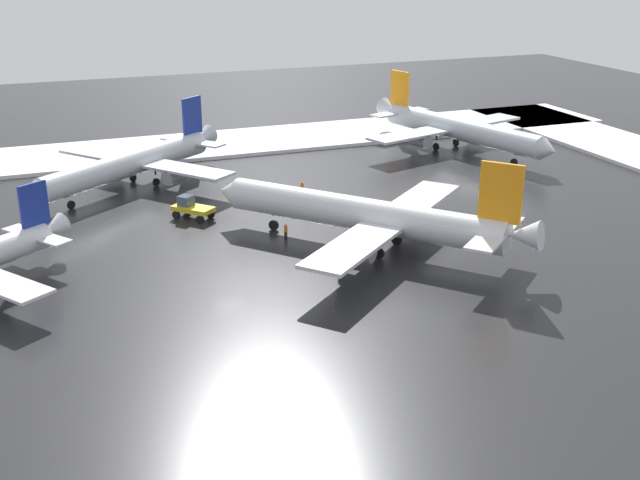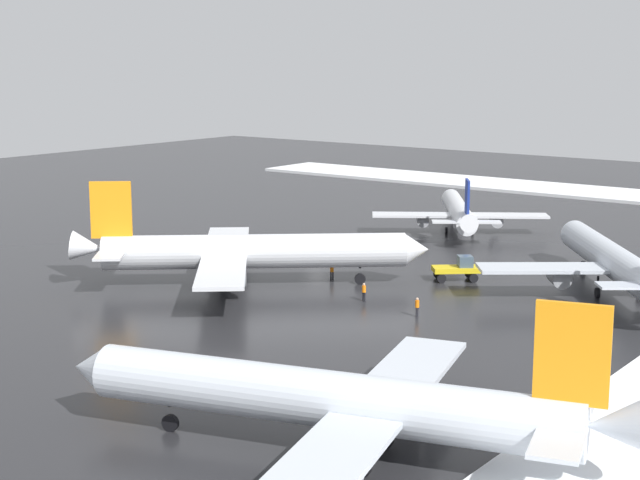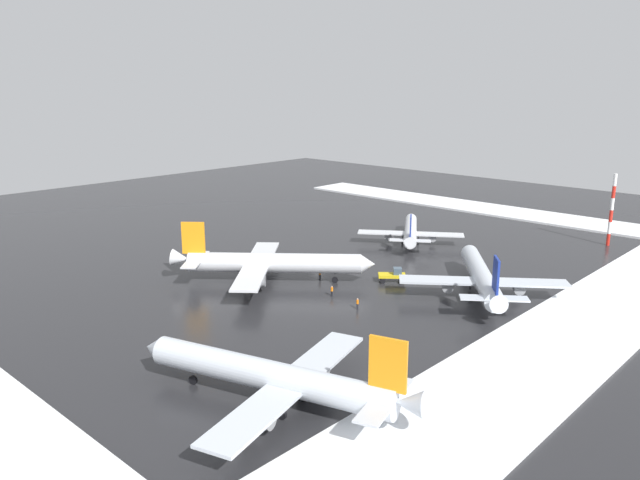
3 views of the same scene
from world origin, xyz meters
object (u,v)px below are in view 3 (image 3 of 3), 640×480
object	(u,v)px
airplane_distant_tail	(275,377)
ground_crew_beside_wing	(358,303)
airplane_foreground_jet	(269,263)
antenna_mast	(612,210)
ground_crew_mid_apron	(332,290)
pushback_tug	(393,275)
airplane_far_rear	(481,276)
airplane_parked_portside	(411,231)
ground_crew_by_nose_gear	(320,274)

from	to	relation	value
airplane_distant_tail	ground_crew_beside_wing	distance (m)	30.84
airplane_foreground_jet	antenna_mast	xyz separation A→B (m)	(65.19, -33.57, 4.12)
airplane_distant_tail	ground_crew_mid_apron	world-z (taller)	airplane_distant_tail
antenna_mast	pushback_tug	bearing A→B (deg)	160.30
airplane_far_rear	ground_crew_mid_apron	size ratio (longest dim) A/B	15.66
airplane_parked_portside	antenna_mast	xyz separation A→B (m)	(26.38, -31.64, 4.93)
airplane_foreground_jet	pushback_tug	bearing A→B (deg)	2.92
ground_crew_by_nose_gear	airplane_distant_tail	bearing A→B (deg)	-179.96
airplane_distant_tail	airplane_parked_portside	bearing A→B (deg)	-82.39
airplane_far_rear	pushback_tug	world-z (taller)	airplane_far_rear
ground_crew_by_nose_gear	ground_crew_mid_apron	bearing A→B (deg)	-161.53
ground_crew_by_nose_gear	airplane_far_rear	bearing A→B (deg)	-101.33
airplane_foreground_jet	ground_crew_beside_wing	xyz separation A→B (m)	(0.04, -19.40, -2.46)
airplane_foreground_jet	ground_crew_by_nose_gear	size ratio (longest dim) A/B	16.79
airplane_foreground_jet	antenna_mast	world-z (taller)	antenna_mast
airplane_far_rear	airplane_distant_tail	bearing A→B (deg)	144.89
airplane_far_rear	ground_crew_beside_wing	xyz separation A→B (m)	(-18.52, 10.29, -2.14)
airplane_distant_tail	ground_crew_beside_wing	bearing A→B (deg)	-82.98
antenna_mast	airplane_parked_portside	bearing A→B (deg)	129.82
airplane_distant_tail	ground_crew_beside_wing	xyz separation A→B (m)	(28.26, 12.13, -2.34)
airplane_parked_portside	ground_crew_beside_wing	distance (m)	42.55
airplane_far_rear	antenna_mast	size ratio (longest dim) A/B	1.77
airplane_distant_tail	pushback_tug	xyz separation A→B (m)	(42.68, 16.13, -2.03)
airplane_parked_portside	airplane_distant_tail	xyz separation A→B (m)	(-67.03, -29.60, 0.70)
ground_crew_beside_wing	ground_crew_by_nose_gear	xyz separation A→B (m)	(6.91, 14.15, 0.00)
airplane_foreground_jet	antenna_mast	distance (m)	73.44
airplane_distant_tail	antenna_mast	world-z (taller)	antenna_mast
airplane_distant_tail	ground_crew_by_nose_gear	size ratio (longest dim) A/B	19.38
ground_crew_mid_apron	airplane_foreground_jet	bearing A→B (deg)	94.52
airplane_foreground_jet	airplane_parked_portside	distance (m)	38.86
airplane_parked_portside	ground_crew_mid_apron	distance (m)	38.56
pushback_tug	ground_crew_by_nose_gear	distance (m)	12.64
airplane_far_rear	ground_crew_beside_wing	world-z (taller)	airplane_far_rear
airplane_foreground_jet	pushback_tug	world-z (taller)	airplane_foreground_jet
ground_crew_mid_apron	airplane_parked_portside	bearing A→B (deg)	12.57
ground_crew_by_nose_gear	antenna_mast	xyz separation A→B (m)	(58.24, -28.33, 6.58)
pushback_tug	ground_crew_beside_wing	xyz separation A→B (m)	(-14.42, -3.99, -0.31)
antenna_mast	airplane_distant_tail	bearing A→B (deg)	178.75
airplane_foreground_jet	airplane_distant_tail	xyz separation A→B (m)	(-28.22, -31.53, -0.11)
airplane_foreground_jet	airplane_parked_portside	bearing A→B (deg)	46.89
pushback_tug	ground_crew_beside_wing	distance (m)	14.97
airplane_foreground_jet	ground_crew_mid_apron	distance (m)	13.01
ground_crew_mid_apron	antenna_mast	xyz separation A→B (m)	(63.38, -20.92, 6.58)
airplane_foreground_jet	airplane_parked_portside	xyz separation A→B (m)	(38.80, -1.93, -0.81)
ground_crew_by_nose_gear	airplane_parked_portside	bearing A→B (deg)	-30.80
ground_crew_beside_wing	airplane_far_rear	bearing A→B (deg)	55.12
airplane_foreground_jet	antenna_mast	size ratio (longest dim) A/B	1.90
airplane_parked_portside	ground_crew_by_nose_gear	distance (m)	32.07
airplane_foreground_jet	airplane_parked_portside	size ratio (longest dim) A/B	1.23
airplane_distant_tail	antenna_mast	size ratio (longest dim) A/B	2.19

